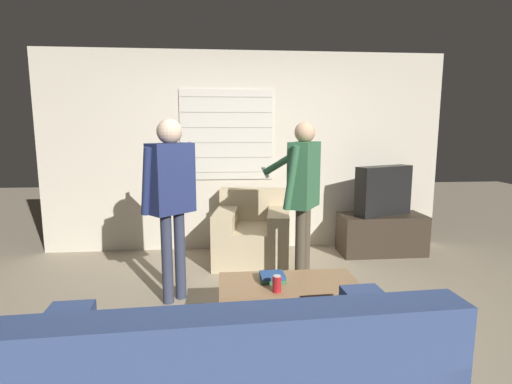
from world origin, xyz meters
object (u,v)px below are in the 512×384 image
coffee_table (288,286)px  book_stack (272,277)px  soda_can (277,284)px  tv (383,191)px  armchair_beige (253,234)px  person_left_standing (170,187)px  person_right_standing (303,186)px  spare_remote (279,277)px

coffee_table → book_stack: book_stack is taller
book_stack → soda_can: soda_can is taller
tv → soda_can: tv is taller
armchair_beige → tv: bearing=-167.2°
coffee_table → person_left_standing: (-0.97, 0.62, 0.71)m
tv → person_right_standing: bearing=15.9°
coffee_table → book_stack: bearing=164.0°
soda_can → spare_remote: (0.05, 0.26, -0.05)m
person_left_standing → person_right_standing: bearing=-35.2°
person_left_standing → book_stack: bearing=-76.4°
person_left_standing → book_stack: person_left_standing is taller
book_stack → spare_remote: bearing=34.0°
coffee_table → person_right_standing: size_ratio=0.67×
armchair_beige → person_right_standing: 1.23m
book_stack → spare_remote: 0.07m
coffee_table → person_left_standing: person_left_standing is taller
soda_can → armchair_beige: bearing=90.7°
person_left_standing → spare_remote: 1.25m
person_left_standing → soda_can: person_left_standing is taller
person_right_standing → book_stack: bearing=-176.1°
person_right_standing → spare_remote: bearing=-173.6°
soda_can → tv: bearing=50.6°
armchair_beige → coffee_table: (0.14, -1.68, 0.02)m
tv → armchair_beige: bearing=-19.6°
tv → person_left_standing: bearing=1.6°
tv → person_right_standing: (-1.25, -1.04, 0.22)m
book_stack → spare_remote: book_stack is taller
person_right_standing → soda_can: (-0.38, -0.95, -0.59)m
coffee_table → person_right_standing: person_right_standing is taller
person_right_standing → spare_remote: size_ratio=12.14×
coffee_table → person_right_standing: (0.26, 0.76, 0.69)m
person_left_standing → book_stack: (0.85, -0.58, -0.65)m
person_right_standing → book_stack: person_right_standing is taller
tv → person_left_standing: 2.76m
spare_remote → soda_can: bearing=-80.9°
armchair_beige → spare_remote: 1.61m
book_stack → person_right_standing: bearing=62.0°
spare_remote → tv: bearing=68.7°
armchair_beige → book_stack: bearing=99.2°
coffee_table → spare_remote: 0.11m
soda_can → person_right_standing: bearing=68.0°
book_stack → armchair_beige: bearing=90.7°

